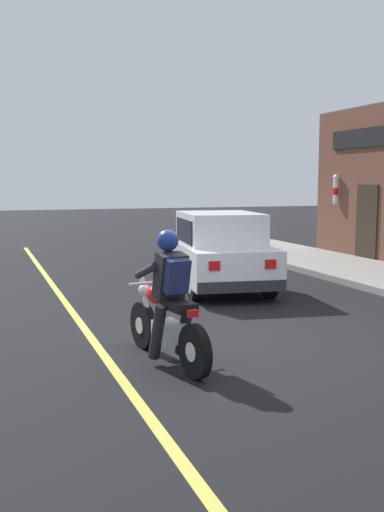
{
  "coord_description": "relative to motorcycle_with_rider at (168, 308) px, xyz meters",
  "views": [
    {
      "loc": [
        -3.22,
        -7.55,
        2.18
      ],
      "look_at": [
        0.11,
        1.77,
        0.95
      ],
      "focal_mm": 42.0,
      "sensor_mm": 36.0,
      "label": 1
    }
  ],
  "objects": [
    {
      "name": "motorcycle_with_rider",
      "position": [
        0.0,
        0.0,
        0.0
      ],
      "size": [
        0.67,
        2.01,
        1.62
      ],
      "color": "black",
      "rests_on": "ground"
    },
    {
      "name": "ground_plane",
      "position": [
        1.13,
        0.81,
        -0.68
      ],
      "size": [
        80.0,
        80.0,
        0.0
      ],
      "primitive_type": "plane",
      "color": "black"
    },
    {
      "name": "lane_stripe",
      "position": [
        -0.67,
        3.81,
        -0.67
      ],
      "size": [
        0.12,
        19.8,
        0.01
      ],
      "primitive_type": "cube",
      "color": "#D1C64C",
      "rests_on": "ground"
    },
    {
      "name": "traffic_cone",
      "position": [
        5.52,
        8.46,
        -0.25
      ],
      "size": [
        0.36,
        0.36,
        0.6
      ],
      "color": "black",
      "rests_on": "sidewalk_curb"
    },
    {
      "name": "car_hatchback",
      "position": [
        2.46,
        4.47,
        0.09
      ],
      "size": [
        2.14,
        3.97,
        1.57
      ],
      "color": "black",
      "rests_on": "ground"
    }
  ]
}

